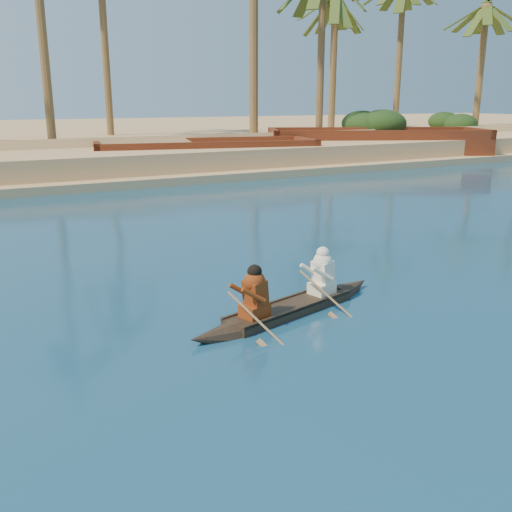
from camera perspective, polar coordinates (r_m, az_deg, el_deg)
sandy_embankment at (r=48.84m, az=-19.89°, el=10.85°), size 150.00×51.00×1.50m
palm_grove at (r=37.30m, az=-17.87°, el=21.43°), size 110.00×14.00×16.00m
shrub_cluster at (r=33.71m, az=-15.74°, el=10.69°), size 100.00×6.00×2.40m
canoe at (r=10.03m, az=3.42°, el=-4.45°), size 4.38×1.66×1.21m
barge_mid at (r=30.47m, az=-4.97°, el=9.74°), size 11.92×6.17×1.89m
barge_right at (r=37.12m, az=11.92°, el=10.65°), size 13.88×9.58×2.21m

